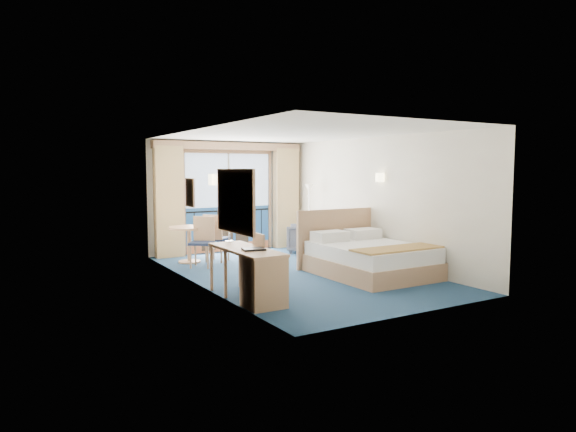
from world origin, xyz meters
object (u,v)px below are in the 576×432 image
(desk_chair, at_px, (265,260))
(armchair, at_px, (303,238))
(nightstand, at_px, (349,247))
(table_chair_a, at_px, (215,235))
(table_chair_b, at_px, (203,238))
(round_table, at_px, (189,235))
(bed, at_px, (368,258))
(desk, at_px, (260,276))
(floor_lamp, at_px, (309,201))

(desk_chair, bearing_deg, armchair, -35.65)
(nightstand, bearing_deg, table_chair_a, 153.82)
(armchair, xyz_separation_m, table_chair_b, (-2.78, -0.49, 0.25))
(armchair, xyz_separation_m, round_table, (-2.87, 0.09, 0.25))
(bed, bearing_deg, round_table, 129.71)
(desk, height_order, round_table, desk)
(armchair, distance_m, desk, 4.99)
(bed, relative_size, desk_chair, 2.28)
(bed, height_order, table_chair_a, bed)
(round_table, bearing_deg, desk, -94.45)
(round_table, relative_size, table_chair_b, 0.84)
(nightstand, bearing_deg, floor_lamp, 92.80)
(floor_lamp, xyz_separation_m, table_chair_a, (-2.57, -0.22, -0.67))
(armchair, bearing_deg, round_table, -52.97)
(nightstand, height_order, floor_lamp, floor_lamp)
(table_chair_b, bearing_deg, table_chair_a, 74.60)
(bed, relative_size, table_chair_a, 2.17)
(nightstand, relative_size, table_chair_a, 0.56)
(round_table, distance_m, table_chair_b, 0.58)
(desk, bearing_deg, armchair, 50.48)
(armchair, xyz_separation_m, desk, (-3.17, -3.85, 0.10))
(table_chair_a, bearing_deg, desk, 126.46)
(desk, distance_m, round_table, 3.95)
(bed, xyz_separation_m, round_table, (-2.50, 3.01, 0.26))
(armchair, distance_m, desk_chair, 4.28)
(bed, height_order, round_table, bed)
(nightstand, height_order, armchair, armchair)
(nightstand, bearing_deg, bed, -113.82)
(armchair, distance_m, floor_lamp, 0.94)
(desk_chair, xyz_separation_m, round_table, (-0.10, 3.34, 0.03))
(round_table, bearing_deg, table_chair_a, -25.66)
(floor_lamp, distance_m, round_table, 3.15)
(bed, relative_size, nightstand, 3.89)
(desk, distance_m, table_chair_b, 3.38)
(nightstand, xyz_separation_m, desk, (-3.46, -2.39, 0.15))
(desk, relative_size, table_chair_a, 1.63)
(floor_lamp, xyz_separation_m, table_chair_b, (-2.99, -0.55, -0.67))
(floor_lamp, bearing_deg, desk, -130.89)
(desk, height_order, table_chair_a, table_chair_a)
(table_chair_b, bearing_deg, desk, -60.42)
(desk_chair, bearing_deg, bed, -77.44)
(armchair, relative_size, desk_chair, 0.75)
(floor_lamp, relative_size, table_chair_b, 1.59)
(table_chair_b, bearing_deg, floor_lamp, 46.65)
(floor_lamp, bearing_deg, armchair, -164.39)
(bed, height_order, desk, bed)
(nightstand, height_order, desk_chair, desk_chair)
(bed, relative_size, desk, 1.33)
(bed, bearing_deg, desk_chair, -172.13)
(bed, bearing_deg, table_chair_a, 125.77)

